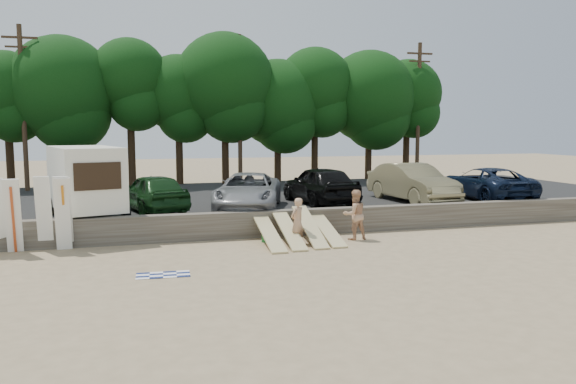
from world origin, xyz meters
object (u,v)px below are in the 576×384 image
car_1 (153,192)px  beachgoer_b (355,215)px  car_2 (248,191)px  car_5 (486,183)px  box_trailer (86,178)px  cooler (267,237)px  beachgoer_a (297,221)px  car_3 (320,185)px  car_4 (412,183)px

car_1 → beachgoer_b: size_ratio=2.48×
car_2 → car_5: size_ratio=1.00×
car_1 → box_trailer: bearing=6.9°
car_2 → cooler: car_2 is taller
car_2 → cooler: (-0.05, -3.56, -1.31)m
car_5 → beachgoer_a: 11.99m
box_trailer → beachgoer_b: (9.66, -3.51, -1.30)m
beachgoer_a → beachgoer_b: size_ratio=0.89×
beachgoer_b → car_1: bearing=-37.5°
car_2 → cooler: size_ratio=14.59×
beachgoer_b → cooler: 3.38m
car_1 → car_3: (7.47, 0.41, 0.08)m
car_5 → cooler: size_ratio=14.62×
car_3 → car_4: size_ratio=0.95×
car_4 → beachgoer_b: bearing=-142.1°
beachgoer_a → cooler: 1.37m
car_2 → car_5: (11.92, 0.32, 0.00)m
car_4 → cooler: bearing=-158.8°
car_2 → car_4: car_4 is taller
car_4 → beachgoer_b: size_ratio=2.88×
beachgoer_a → car_4: bearing=179.3°
car_2 → beachgoer_b: (3.20, -4.05, -0.53)m
car_1 → car_4: bearing=164.2°
car_2 → car_3: car_3 is taller
car_3 → box_trailer: bearing=2.9°
car_2 → beachgoer_b: bearing=-34.1°
box_trailer → car_3: box_trailer is taller
box_trailer → car_5: size_ratio=0.85×
box_trailer → cooler: box_trailer is taller
box_trailer → car_1: size_ratio=1.01×
beachgoer_a → beachgoer_b: bearing=151.6°
beachgoer_a → box_trailer: bearing=-61.7°
car_2 → beachgoer_a: car_2 is taller
car_1 → car_2: (3.92, -0.51, -0.02)m
box_trailer → beachgoer_a: 8.37m
car_2 → car_4: (7.99, 0.48, 0.12)m
car_4 → beachgoer_a: (-7.11, -4.78, -0.75)m
box_trailer → car_3: 10.14m
car_2 → box_trailer: bearing=-157.6°
car_1 → car_4: (11.91, -0.03, 0.10)m
car_4 → car_5: (3.93, -0.16, -0.12)m
car_3 → beachgoer_b: bearing=80.6°
car_1 → car_2: size_ratio=0.84×
car_1 → cooler: car_1 is taller
cooler → car_5: bearing=33.6°
beachgoer_b → car_3: bearing=-98.8°
beachgoer_a → car_1: bearing=-79.7°
car_2 → cooler: 3.79m
box_trailer → car_2: bearing=-10.1°
car_2 → beachgoer_b: size_ratio=2.96×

